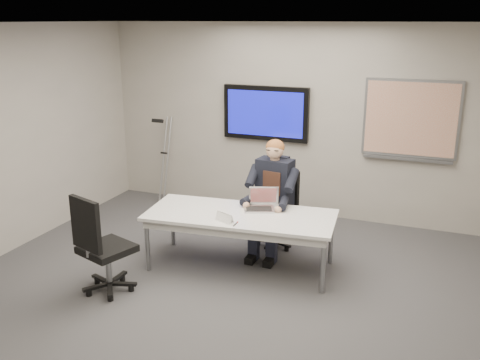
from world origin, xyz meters
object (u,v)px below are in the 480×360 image
at_px(seated_person, 270,210).
at_px(laptop, 261,203).
at_px(office_chair_near, 104,263).
at_px(conference_table, 241,220).
at_px(office_chair_far, 277,223).

height_order(seated_person, laptop, seated_person).
bearing_deg(office_chair_near, seated_person, -110.59).
distance_m(conference_table, seated_person, 0.54).
relative_size(seated_person, laptop, 3.21).
xyz_separation_m(conference_table, office_chair_near, (-1.13, -1.11, -0.25)).
distance_m(office_chair_near, laptop, 1.92).
relative_size(office_chair_far, seated_person, 0.70).
bearing_deg(laptop, seated_person, 61.57).
relative_size(office_chair_far, laptop, 2.26).
distance_m(seated_person, laptop, 0.29).
bearing_deg(seated_person, laptop, -89.65).
bearing_deg(office_chair_near, office_chair_far, -106.95).
bearing_deg(conference_table, laptop, 52.43).
height_order(conference_table, laptop, laptop).
distance_m(office_chair_far, laptop, 0.65).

